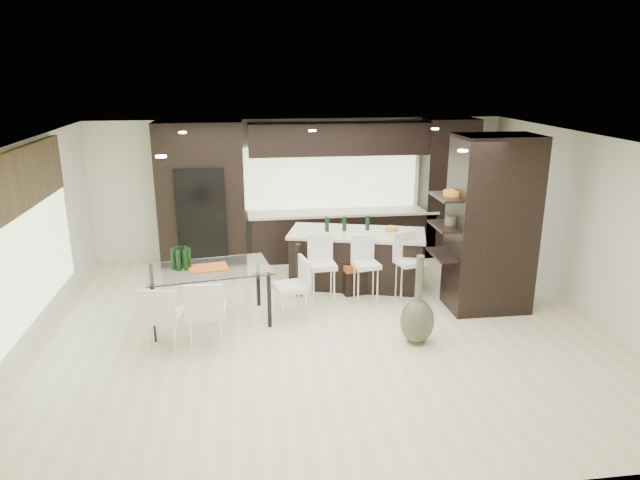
{
  "coord_description": "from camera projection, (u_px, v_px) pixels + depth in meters",
  "views": [
    {
      "loc": [
        -1.09,
        -7.51,
        3.62
      ],
      "look_at": [
        0.0,
        0.6,
        1.15
      ],
      "focal_mm": 32.0,
      "sensor_mm": 36.0,
      "label": 1
    }
  ],
  "objects": [
    {
      "name": "ground",
      "position": [
        325.0,
        327.0,
        8.31
      ],
      "size": [
        8.0,
        8.0,
        0.0
      ],
      "primitive_type": "plane",
      "color": "beige",
      "rests_on": "ground"
    },
    {
      "name": "back_wall",
      "position": [
        300.0,
        188.0,
        11.24
      ],
      "size": [
        8.0,
        0.02,
        2.7
      ],
      "primitive_type": "cube",
      "color": "white",
      "rests_on": "ground"
    },
    {
      "name": "left_wall",
      "position": [
        22.0,
        250.0,
        7.41
      ],
      "size": [
        0.02,
        7.0,
        2.7
      ],
      "primitive_type": "cube",
      "color": "white",
      "rests_on": "ground"
    },
    {
      "name": "right_wall",
      "position": [
        593.0,
        228.0,
        8.43
      ],
      "size": [
        0.02,
        7.0,
        2.7
      ],
      "primitive_type": "cube",
      "color": "white",
      "rests_on": "ground"
    },
    {
      "name": "ceiling",
      "position": [
        326.0,
        141.0,
        7.53
      ],
      "size": [
        8.0,
        7.0,
        0.02
      ],
      "primitive_type": "cube",
      "color": "white",
      "rests_on": "ground"
    },
    {
      "name": "window_left",
      "position": [
        30.0,
        246.0,
        7.6
      ],
      "size": [
        0.04,
        3.2,
        1.9
      ],
      "primitive_type": "cube",
      "color": "#B2D199",
      "rests_on": "left_wall"
    },
    {
      "name": "window_back",
      "position": [
        331.0,
        178.0,
        11.22
      ],
      "size": [
        3.4,
        0.04,
        1.2
      ],
      "primitive_type": "cube",
      "color": "#B2D199",
      "rests_on": "back_wall"
    },
    {
      "name": "stone_accent",
      "position": [
        22.0,
        179.0,
        7.35
      ],
      "size": [
        0.08,
        3.0,
        0.8
      ],
      "primitive_type": "cube",
      "color": "brown",
      "rests_on": "left_wall"
    },
    {
      "name": "ceiling_spots",
      "position": [
        323.0,
        140.0,
        7.77
      ],
      "size": [
        4.0,
        3.0,
        0.02
      ],
      "primitive_type": "cube",
      "color": "white",
      "rests_on": "ceiling"
    },
    {
      "name": "back_cabinetry",
      "position": [
        328.0,
        191.0,
        10.99
      ],
      "size": [
        6.8,
        0.68,
        2.7
      ],
      "primitive_type": "cube",
      "color": "black",
      "rests_on": "ground"
    },
    {
      "name": "refrigerator",
      "position": [
        203.0,
        216.0,
        10.75
      ],
      "size": [
        0.9,
        0.68,
        1.9
      ],
      "primitive_type": "cube",
      "color": "black",
      "rests_on": "ground"
    },
    {
      "name": "partition_column",
      "position": [
        492.0,
        225.0,
        8.63
      ],
      "size": [
        1.2,
        0.8,
        2.7
      ],
      "primitive_type": "cube",
      "color": "black",
      "rests_on": "ground"
    },
    {
      "name": "kitchen_island",
      "position": [
        356.0,
        259.0,
        9.82
      ],
      "size": [
        2.47,
        1.57,
        0.95
      ],
      "primitive_type": "cube",
      "rotation": [
        0.0,
        0.0,
        -0.28
      ],
      "color": "black",
      "rests_on": "ground"
    },
    {
      "name": "stool_left",
      "position": [
        322.0,
        278.0,
        8.98
      ],
      "size": [
        0.43,
        0.43,
        0.91
      ],
      "primitive_type": "cube",
      "rotation": [
        0.0,
        0.0,
        0.07
      ],
      "color": "white",
      "rests_on": "ground"
    },
    {
      "name": "stool_mid",
      "position": [
        366.0,
        277.0,
        9.08
      ],
      "size": [
        0.44,
        0.44,
        0.87
      ],
      "primitive_type": "cube",
      "rotation": [
        0.0,
        0.0,
        0.16
      ],
      "color": "white",
      "rests_on": "ground"
    },
    {
      "name": "stool_right",
      "position": [
        409.0,
        274.0,
        9.16
      ],
      "size": [
        0.49,
        0.49,
        0.9
      ],
      "primitive_type": "cube",
      "rotation": [
        0.0,
        0.0,
        0.27
      ],
      "color": "white",
      "rests_on": "ground"
    },
    {
      "name": "bench",
      "position": [
        377.0,
        274.0,
        9.74
      ],
      "size": [
        1.38,
        0.74,
        0.5
      ],
      "primitive_type": "cube",
      "rotation": [
        0.0,
        0.0,
        0.18
      ],
      "color": "black",
      "rests_on": "ground"
    },
    {
      "name": "floor_vase",
      "position": [
        418.0,
        300.0,
        7.68
      ],
      "size": [
        0.49,
        0.49,
        1.26
      ],
      "primitive_type": null,
      "rotation": [
        0.0,
        0.0,
        0.06
      ],
      "color": "#444B36",
      "rests_on": "ground"
    },
    {
      "name": "dining_table",
      "position": [
        210.0,
        295.0,
        8.36
      ],
      "size": [
        1.9,
        1.26,
        0.85
      ],
      "primitive_type": "cube",
      "rotation": [
        0.0,
        0.0,
        0.17
      ],
      "color": "white",
      "rests_on": "ground"
    },
    {
      "name": "chair_near",
      "position": [
        207.0,
        316.0,
        7.57
      ],
      "size": [
        0.52,
        0.52,
        0.92
      ],
      "primitive_type": "cube",
      "rotation": [
        0.0,
        0.0,
        -0.04
      ],
      "color": "white",
      "rests_on": "ground"
    },
    {
      "name": "chair_far",
      "position": [
        165.0,
        320.0,
        7.52
      ],
      "size": [
        0.55,
        0.55,
        0.87
      ],
      "primitive_type": "cube",
      "rotation": [
        0.0,
        0.0,
        -0.2
      ],
      "color": "white",
      "rests_on": "ground"
    },
    {
      "name": "chair_end",
      "position": [
        291.0,
        291.0,
        8.51
      ],
      "size": [
        0.54,
        0.54,
        0.85
      ],
      "primitive_type": "cube",
      "rotation": [
        0.0,
        0.0,
        1.76
      ],
      "color": "white",
      "rests_on": "ground"
    }
  ]
}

